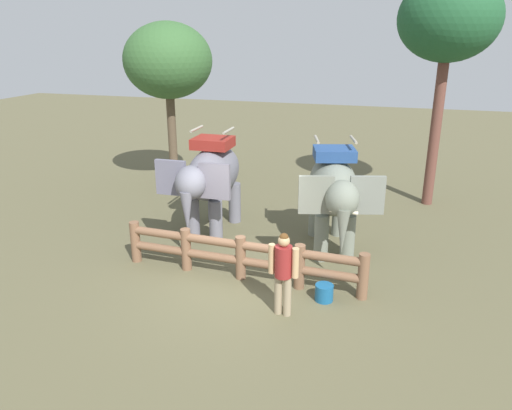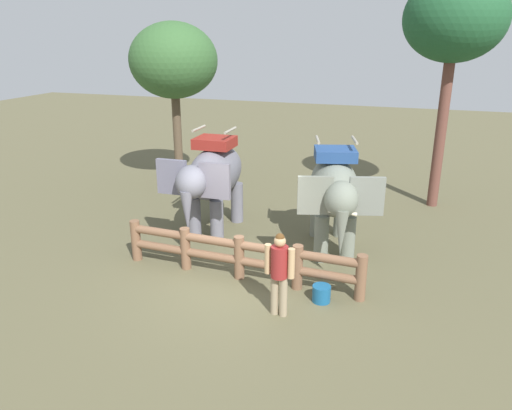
% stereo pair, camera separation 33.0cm
% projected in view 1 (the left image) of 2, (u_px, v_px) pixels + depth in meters
% --- Properties ---
extents(ground_plane, '(60.00, 60.00, 0.00)m').
position_uv_depth(ground_plane, '(237.00, 283.00, 11.32)').
color(ground_plane, brown).
extents(log_fence, '(5.86, 0.49, 1.05)m').
position_uv_depth(log_fence, '(241.00, 255.00, 11.36)').
color(log_fence, brown).
rests_on(log_fence, ground).
extents(elephant_near_left, '(1.99, 3.47, 2.99)m').
position_uv_depth(elephant_near_left, '(211.00, 177.00, 13.58)').
color(elephant_near_left, slate).
rests_on(elephant_near_left, ground).
extents(elephant_center, '(2.30, 3.54, 2.96)m').
position_uv_depth(elephant_center, '(334.00, 190.00, 12.49)').
color(elephant_center, gray).
rests_on(elephant_center, ground).
extents(tourist_woman_in_black, '(0.63, 0.38, 1.79)m').
position_uv_depth(tourist_woman_in_black, '(283.00, 268.00, 9.74)').
color(tourist_woman_in_black, '#9D8B6C').
rests_on(tourist_woman_in_black, ground).
extents(tree_far_left, '(3.03, 3.03, 7.15)m').
position_uv_depth(tree_far_left, '(449.00, 21.00, 14.65)').
color(tree_far_left, brown).
rests_on(tree_far_left, ground).
extents(tree_back_center, '(3.09, 3.09, 5.84)m').
position_uv_depth(tree_back_center, '(168.00, 62.00, 17.09)').
color(tree_back_center, brown).
rests_on(tree_back_center, ground).
extents(feed_bucket, '(0.39, 0.39, 0.36)m').
position_uv_depth(feed_bucket, '(324.00, 293.00, 10.54)').
color(feed_bucket, '#19598C').
rests_on(feed_bucket, ground).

